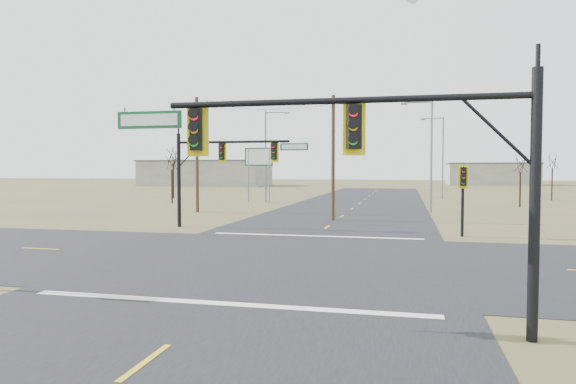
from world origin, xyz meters
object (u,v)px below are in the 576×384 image
object	(u,v)px
streetlight_a	(429,150)
streetlight_b	(441,153)
mast_arm_near	(350,144)
bare_tree_c	(521,163)
mast_arm_far	(225,159)
bare_tree_a	(172,161)
pedestal_signal_ne	(463,183)
streetlight_c	(268,151)
utility_pole_far	(197,153)
highway_sign	(259,164)
bare_tree_b	(173,154)
utility_pole_near	(333,156)
bare_tree_d	(552,161)

from	to	relation	value
streetlight_a	streetlight_b	bearing A→B (deg)	69.78
streetlight_a	streetlight_b	xyz separation A→B (m)	(2.43, 22.18, 0.39)
mast_arm_near	bare_tree_c	xyz separation A→B (m)	(12.44, 42.79, -0.04)
mast_arm_far	bare_tree_a	distance (m)	25.64
mast_arm_near	pedestal_signal_ne	world-z (taller)	mast_arm_near
streetlight_c	utility_pole_far	bearing A→B (deg)	-85.99
mast_arm_far	streetlight_a	distance (m)	19.95
bare_tree_c	highway_sign	bearing A→B (deg)	176.79
mast_arm_far	bare_tree_a	xyz separation A→B (m)	(-14.08, 21.43, 0.18)
streetlight_b	utility_pole_far	bearing A→B (deg)	-145.68
streetlight_a	bare_tree_c	xyz separation A→B (m)	(9.21, 8.81, -1.12)
bare_tree_b	bare_tree_c	distance (m)	41.23
utility_pole_near	streetlight_c	size ratio (longest dim) A/B	0.89
utility_pole_near	utility_pole_far	bearing A→B (deg)	160.00
highway_sign	bare_tree_b	distance (m)	14.10
mast_arm_near	bare_tree_a	bearing A→B (deg)	99.85
streetlight_c	bare_tree_c	size ratio (longest dim) A/B	1.87
mast_arm_near	mast_arm_far	size ratio (longest dim) A/B	1.17
mast_arm_far	bare_tree_d	xyz separation A→B (m)	(28.58, 35.96, 0.28)
highway_sign	bare_tree_b	bearing A→B (deg)	158.68
pedestal_signal_ne	bare_tree_a	world-z (taller)	bare_tree_a
utility_pole_near	bare_tree_a	size ratio (longest dim) A/B	1.57
bare_tree_a	streetlight_a	bearing A→B (deg)	-13.56
mast_arm_near	mast_arm_far	world-z (taller)	mast_arm_far
bare_tree_a	bare_tree_c	distance (m)	36.67
mast_arm_near	streetlight_c	bearing A→B (deg)	86.72
streetlight_c	bare_tree_a	world-z (taller)	streetlight_c
utility_pole_near	streetlight_c	world-z (taller)	streetlight_c
mast_arm_far	streetlight_c	size ratio (longest dim) A/B	0.84
utility_pole_far	mast_arm_far	bearing A→B (deg)	-58.96
bare_tree_c	streetlight_b	bearing A→B (deg)	116.91
mast_arm_near	streetlight_a	xyz separation A→B (m)	(3.23, 33.98, 1.07)
highway_sign	streetlight_c	distance (m)	1.77
highway_sign	pedestal_signal_ne	bearing A→B (deg)	-53.32
mast_arm_far	pedestal_signal_ne	world-z (taller)	mast_arm_far
bare_tree_b	streetlight_a	bearing A→B (deg)	-26.17
mast_arm_far	utility_pole_far	size ratio (longest dim) A/B	0.87
streetlight_a	streetlight_c	bearing A→B (deg)	134.64
streetlight_b	streetlight_a	bearing A→B (deg)	-111.18
streetlight_a	bare_tree_b	xyz separation A→B (m)	(-31.46, 15.46, 0.19)
utility_pole_near	bare_tree_a	world-z (taller)	utility_pole_near
utility_pole_far	bare_tree_c	bearing A→B (deg)	23.37
mast_arm_far	bare_tree_c	world-z (taller)	mast_arm_far
mast_arm_far	streetlight_c	distance (m)	25.80
utility_pole_far	bare_tree_d	size ratio (longest dim) A/B	1.72
utility_pole_far	streetlight_b	world-z (taller)	streetlight_b
utility_pole_far	streetlight_c	world-z (taller)	streetlight_c
mast_arm_far	utility_pole_far	world-z (taller)	utility_pole_far
utility_pole_near	streetlight_a	world-z (taller)	streetlight_a
bare_tree_c	streetlight_a	bearing A→B (deg)	-136.29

